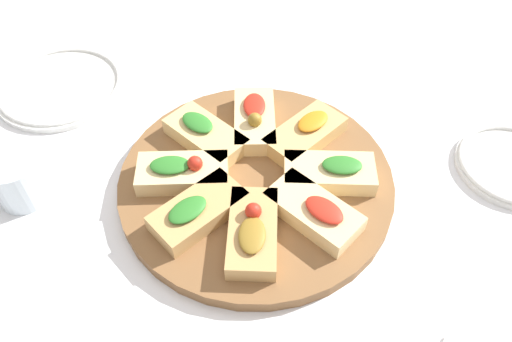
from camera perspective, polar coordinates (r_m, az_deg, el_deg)
ground_plane at (r=0.79m, az=0.00°, el=-1.71°), size 3.00×3.00×0.00m
serving_board at (r=0.79m, az=0.00°, el=-1.20°), size 0.43×0.43×0.02m
focaccia_slice_0 at (r=0.77m, az=-8.42°, el=-0.11°), size 0.15×0.09×0.05m
focaccia_slice_1 at (r=0.72m, az=-6.68°, el=-4.55°), size 0.14×0.15×0.04m
focaccia_slice_2 at (r=0.70m, az=-0.38°, el=-6.91°), size 0.08×0.14×0.05m
focaccia_slice_3 at (r=0.72m, az=6.66°, el=-4.57°), size 0.15×0.14×0.04m
focaccia_slice_4 at (r=0.77m, az=8.48°, el=-0.15°), size 0.14×0.08×0.04m
focaccia_slice_5 at (r=0.82m, az=5.68°, el=4.26°), size 0.14×0.15×0.04m
focaccia_slice_6 at (r=0.84m, az=-0.16°, el=5.92°), size 0.09×0.15×0.05m
focaccia_slice_7 at (r=0.82m, az=-5.84°, el=4.15°), size 0.15×0.14×0.04m
plate_left at (r=1.03m, az=-21.44°, el=9.00°), size 0.24×0.24×0.02m
water_glass at (r=0.83m, az=-25.54°, el=-0.89°), size 0.08×0.08×0.08m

